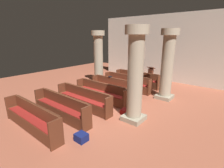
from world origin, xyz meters
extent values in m
plane|color=#AD5B42|center=(0.00, 0.00, 0.00)|extent=(19.20, 19.20, 0.00)
cube|color=silver|center=(0.00, 6.08, 2.25)|extent=(10.00, 0.16, 4.50)
cube|color=brown|center=(-0.63, 3.67, 0.42)|extent=(2.91, 0.38, 0.05)
cube|color=brown|center=(-0.63, 3.83, 0.65)|extent=(2.91, 0.04, 0.43)
cube|color=#562B1A|center=(-0.63, 3.88, 0.86)|extent=(2.79, 0.06, 0.02)
cube|color=#5B2D1B|center=(-2.11, 3.67, 0.43)|extent=(0.06, 0.44, 0.87)
cube|color=#5B2D1B|center=(0.86, 3.67, 0.43)|extent=(0.06, 0.44, 0.87)
cube|color=brown|center=(-0.63, 3.49, 0.21)|extent=(2.91, 0.03, 0.38)
cube|color=maroon|center=(-0.63, 3.65, 0.45)|extent=(2.68, 0.32, 0.03)
cube|color=brown|center=(-0.63, 2.53, 0.42)|extent=(2.91, 0.38, 0.05)
cube|color=brown|center=(-0.63, 2.70, 0.65)|extent=(2.91, 0.04, 0.43)
cube|color=#562B1A|center=(-0.63, 2.75, 0.86)|extent=(2.79, 0.06, 0.02)
cube|color=#5B2D1B|center=(-2.11, 2.53, 0.43)|extent=(0.06, 0.44, 0.87)
cube|color=#5B2D1B|center=(0.86, 2.53, 0.43)|extent=(0.06, 0.44, 0.87)
cube|color=brown|center=(-0.63, 2.36, 0.21)|extent=(2.91, 0.03, 0.38)
cube|color=maroon|center=(-0.63, 2.51, 0.45)|extent=(2.68, 0.32, 0.03)
cube|color=brown|center=(-0.63, 1.40, 0.42)|extent=(2.91, 0.38, 0.05)
cube|color=brown|center=(-0.63, 1.56, 0.65)|extent=(2.91, 0.04, 0.43)
cube|color=#562B1A|center=(-0.63, 1.61, 0.86)|extent=(2.79, 0.06, 0.02)
cube|color=#5B2D1B|center=(-2.11, 1.40, 0.43)|extent=(0.06, 0.44, 0.87)
cube|color=#5B2D1B|center=(0.86, 1.40, 0.43)|extent=(0.06, 0.44, 0.87)
cube|color=brown|center=(-0.63, 1.22, 0.21)|extent=(2.91, 0.03, 0.38)
cube|color=maroon|center=(-0.63, 1.38, 0.45)|extent=(2.68, 0.32, 0.03)
cube|color=brown|center=(-0.63, 0.26, 0.42)|extent=(2.91, 0.38, 0.05)
cube|color=brown|center=(-0.63, 0.43, 0.65)|extent=(2.91, 0.05, 0.43)
cube|color=#562B1A|center=(-0.63, 0.48, 0.86)|extent=(2.79, 0.06, 0.02)
cube|color=#5B2D1B|center=(-2.11, 0.26, 0.43)|extent=(0.06, 0.44, 0.87)
cube|color=#5B2D1B|center=(0.86, 0.26, 0.43)|extent=(0.06, 0.44, 0.87)
cube|color=brown|center=(-0.63, 0.09, 0.21)|extent=(2.91, 0.03, 0.38)
cube|color=maroon|center=(-0.63, 0.24, 0.45)|extent=(2.68, 0.32, 0.03)
cube|color=brown|center=(-0.63, -0.87, 0.42)|extent=(2.91, 0.38, 0.05)
cube|color=brown|center=(-0.63, -0.71, 0.65)|extent=(2.91, 0.04, 0.43)
cube|color=#562B1A|center=(-0.63, -0.66, 0.86)|extent=(2.79, 0.06, 0.02)
cube|color=#5B2D1B|center=(-2.11, -0.87, 0.43)|extent=(0.06, 0.44, 0.87)
cube|color=#5B2D1B|center=(0.86, -0.87, 0.43)|extent=(0.06, 0.44, 0.87)
cube|color=brown|center=(-0.63, -1.05, 0.21)|extent=(2.91, 0.03, 0.38)
cube|color=maroon|center=(-0.63, -0.89, 0.45)|extent=(2.68, 0.32, 0.03)
cube|color=brown|center=(-0.63, -2.01, 0.42)|extent=(2.91, 0.38, 0.05)
cube|color=brown|center=(-0.63, -1.84, 0.65)|extent=(2.91, 0.04, 0.43)
cube|color=#562B1A|center=(-0.63, -1.80, 0.86)|extent=(2.79, 0.06, 0.02)
cube|color=#5B2D1B|center=(-2.11, -2.01, 0.43)|extent=(0.06, 0.44, 0.87)
cube|color=#5B2D1B|center=(0.86, -2.01, 0.43)|extent=(0.06, 0.44, 0.87)
cube|color=brown|center=(-0.63, -2.19, 0.21)|extent=(2.91, 0.03, 0.38)
cube|color=maroon|center=(-0.63, -2.03, 0.45)|extent=(2.68, 0.32, 0.03)
cube|color=brown|center=(-0.63, -3.15, 0.42)|extent=(2.91, 0.38, 0.05)
cube|color=brown|center=(-0.63, -2.98, 0.65)|extent=(2.91, 0.04, 0.43)
cube|color=#562B1A|center=(-0.63, -2.93, 0.86)|extent=(2.79, 0.06, 0.02)
cube|color=#5B2D1B|center=(-2.11, -3.15, 0.43)|extent=(0.06, 0.44, 0.87)
cube|color=#5B2D1B|center=(0.86, -3.15, 0.43)|extent=(0.06, 0.44, 0.87)
cube|color=brown|center=(-0.63, -3.32, 0.21)|extent=(2.91, 0.03, 0.38)
cube|color=maroon|center=(-0.63, -3.17, 0.45)|extent=(2.68, 0.32, 0.03)
cube|color=#9F967E|center=(1.67, 2.55, 0.09)|extent=(0.78, 0.78, 0.18)
cylinder|color=#ADA389|center=(1.67, 2.55, 1.64)|extent=(0.58, 0.58, 2.92)
cylinder|color=#B6AB90|center=(1.67, 2.55, 3.25)|extent=(0.84, 0.84, 0.30)
cube|color=#9F967E|center=(-2.87, 2.50, 0.09)|extent=(0.78, 0.78, 0.18)
cylinder|color=#ADA389|center=(-2.87, 2.50, 1.64)|extent=(0.58, 0.58, 2.92)
cylinder|color=#B6AB90|center=(-2.87, 2.50, 3.25)|extent=(0.84, 0.84, 0.30)
cube|color=#9F967E|center=(1.67, -0.39, 0.09)|extent=(0.75, 0.75, 0.18)
cylinder|color=#ADA389|center=(1.67, -0.39, 1.64)|extent=(0.55, 0.55, 2.92)
cylinder|color=#B6AB90|center=(1.67, -0.39, 3.25)|extent=(0.80, 0.80, 0.30)
cube|color=#411E13|center=(-0.32, 4.95, 0.03)|extent=(0.45, 0.45, 0.06)
cube|color=#4C2316|center=(-0.32, 4.95, 0.47)|extent=(0.28, 0.28, 0.95)
cube|color=#502518|center=(-0.32, 4.95, 1.01)|extent=(0.48, 0.35, 0.15)
cube|color=black|center=(-1.15, 1.61, 0.89)|extent=(0.14, 0.18, 0.04)
cube|color=maroon|center=(1.14, -0.18, 0.10)|extent=(0.34, 0.31, 0.20)
cube|color=navy|center=(1.14, -2.50, 0.12)|extent=(0.35, 0.32, 0.24)
camera|label=1|loc=(4.58, -5.27, 3.04)|focal=26.42mm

